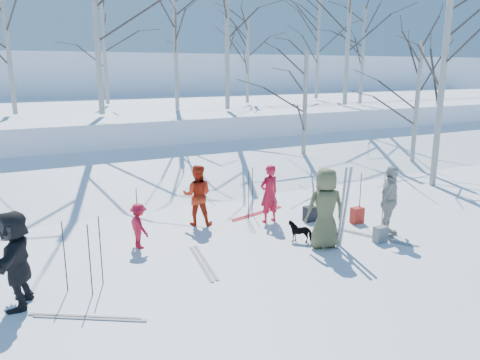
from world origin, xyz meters
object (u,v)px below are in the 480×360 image
skier_cream_east (389,201)px  backpack_grey (380,234)px  skier_red_seated (139,226)px  backpack_red (357,215)px  backpack_dark (310,214)px  skier_redor_behind (197,195)px  skier_grey_west (16,259)px  skier_red_north (269,194)px  skier_olive_center (325,208)px  dog (300,231)px

skier_cream_east → backpack_grey: skier_cream_east is taller
skier_red_seated → backpack_red: (5.56, -0.95, -0.31)m
backpack_dark → skier_redor_behind: bearing=157.8°
skier_red_seated → skier_grey_west: bearing=111.4°
skier_redor_behind → skier_grey_west: bearing=58.9°
skier_red_north → backpack_grey: size_ratio=4.07×
backpack_grey → skier_red_north: bearing=121.6°
backpack_red → backpack_grey: 1.42m
skier_cream_east → skier_grey_west: 8.16m
skier_cream_east → skier_olive_center: bearing=149.8°
skier_olive_center → backpack_dark: (0.83, 1.67, -0.72)m
skier_grey_west → skier_red_north: bearing=125.7°
skier_olive_center → skier_red_north: 2.14m
skier_redor_behind → skier_cream_east: skier_cream_east is taller
backpack_red → backpack_grey: bearing=-109.5°
skier_red_north → skier_redor_behind: size_ratio=0.98×
backpack_dark → skier_grey_west: bearing=-168.7°
skier_red_north → backpack_red: skier_red_north is taller
skier_red_north → backpack_grey: bearing=115.4°
skier_red_seated → dog: (3.46, -1.37, -0.27)m
skier_red_north → skier_cream_east: (2.03, -2.23, 0.09)m
skier_red_north → dog: bearing=80.5°
skier_redor_behind → skier_cream_east: bearing=171.1°
dog → skier_red_seated: bearing=-71.4°
backpack_dark → skier_cream_east: bearing=-60.2°
skier_red_north → backpack_red: 2.39m
skier_cream_east → skier_redor_behind: bearing=115.4°
skier_red_seated → backpack_grey: skier_red_seated is taller
skier_cream_east → backpack_red: skier_cream_east is taller
skier_grey_west → backpack_red: skier_grey_west is taller
skier_redor_behind → backpack_red: skier_redor_behind is taller
skier_redor_behind → backpack_grey: bearing=164.6°
skier_red_seated → backpack_red: size_ratio=2.48×
skier_red_north → skier_red_seated: 3.57m
skier_grey_west → backpack_grey: 7.71m
dog → backpack_grey: dog is taller
skier_olive_center → skier_grey_west: (-6.30, 0.25, -0.07)m
skier_olive_center → skier_red_seated: size_ratio=1.77×
skier_olive_center → skier_redor_behind: 3.41m
skier_olive_center → backpack_red: size_ratio=4.39×
skier_cream_east → dog: bearing=136.0°
backpack_grey → backpack_dark: 2.11m
backpack_red → dog: bearing=-168.7°
skier_redor_behind → skier_cream_east: size_ratio=0.91×
skier_olive_center → skier_red_seated: (-3.73, 1.91, -0.40)m
skier_olive_center → skier_redor_behind: (-1.93, 2.80, -0.13)m
skier_olive_center → skier_red_north: skier_olive_center is taller
skier_redor_behind → skier_olive_center: bearing=153.2°
skier_olive_center → skier_red_north: size_ratio=1.19×
skier_red_seated → skier_cream_east: bearing=-121.3°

